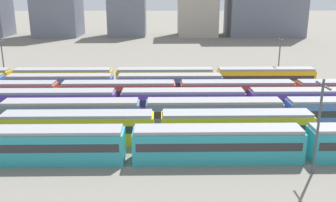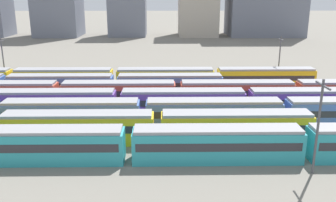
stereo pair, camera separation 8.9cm
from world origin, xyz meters
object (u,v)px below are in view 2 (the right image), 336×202
(train_track_5, at_px, (61,85))
(train_track_6, at_px, (115,78))
(train_track_0, at_px, (128,144))
(catenary_pole_0, at_px, (318,123))
(train_track_3, at_px, (247,102))
(catenary_pole_3, at_px, (279,57))
(train_track_2, at_px, (284,113))
(train_track_1, at_px, (78,127))
(catenary_pole_1, at_px, (3,59))
(train_track_4, at_px, (178,93))

(train_track_5, xyz_separation_m, train_track_6, (8.67, 5.20, 0.00))
(train_track_0, distance_m, catenary_pole_0, 19.24)
(train_track_0, xyz_separation_m, train_track_3, (16.09, 15.60, 0.00))
(catenary_pole_3, bearing_deg, train_track_2, -105.03)
(train_track_5, bearing_deg, train_track_1, -70.11)
(train_track_0, distance_m, train_track_6, 31.64)
(train_track_2, height_order, catenary_pole_1, catenary_pole_1)
(train_track_6, height_order, catenary_pole_1, catenary_pole_1)
(train_track_1, xyz_separation_m, train_track_6, (1.15, 26.00, 0.00))
(train_track_4, distance_m, train_track_5, 20.75)
(train_track_3, distance_m, catenary_pole_0, 19.21)
(train_track_4, height_order, train_track_6, same)
(train_track_1, height_order, train_track_6, same)
(train_track_3, height_order, catenary_pole_0, catenary_pole_0)
(train_track_0, xyz_separation_m, train_track_6, (-5.28, 31.20, 0.00))
(train_track_0, bearing_deg, catenary_pole_3, 52.54)
(train_track_0, height_order, catenary_pole_3, catenary_pole_3)
(train_track_6, distance_m, catenary_pole_1, 22.04)
(train_track_0, xyz_separation_m, train_track_4, (6.13, 20.80, 0.00))
(train_track_1, height_order, catenary_pole_3, catenary_pole_3)
(train_track_4, distance_m, catenary_pole_3, 24.59)
(train_track_6, distance_m, catenary_pole_0, 41.99)
(train_track_1, bearing_deg, train_track_4, 51.16)
(train_track_5, relative_size, catenary_pole_3, 6.04)
(catenary_pole_1, distance_m, catenary_pole_3, 53.23)
(train_track_0, bearing_deg, train_track_3, 44.11)
(train_track_3, height_order, train_track_5, same)
(catenary_pole_0, distance_m, catenary_pole_1, 58.92)
(train_track_5, xyz_separation_m, catenary_pole_0, (32.62, -29.12, 3.47))
(train_track_4, xyz_separation_m, catenary_pole_0, (12.53, -23.92, 3.47))
(train_track_5, bearing_deg, train_track_0, -61.78)
(train_track_3, relative_size, train_track_5, 2.02)
(train_track_0, distance_m, train_track_3, 22.41)
(catenary_pole_0, distance_m, catenary_pole_3, 38.30)
(train_track_3, distance_m, train_track_6, 26.46)
(train_track_2, bearing_deg, train_track_4, 142.96)
(train_track_5, bearing_deg, train_track_3, -19.09)
(catenary_pole_0, height_order, catenary_pole_1, catenary_pole_0)
(train_track_3, bearing_deg, train_track_0, -135.89)
(train_track_0, distance_m, catenary_pole_1, 43.67)
(train_track_4, height_order, catenary_pole_1, catenary_pole_1)
(train_track_5, bearing_deg, train_track_6, 30.95)
(catenary_pole_1, bearing_deg, train_track_2, -27.03)
(train_track_0, bearing_deg, train_track_2, 27.58)
(catenary_pole_0, bearing_deg, train_track_6, 124.91)
(train_track_2, distance_m, catenary_pole_1, 52.62)
(train_track_0, height_order, train_track_5, same)
(train_track_1, distance_m, catenary_pole_1, 35.68)
(train_track_1, relative_size, train_track_5, 1.00)
(train_track_5, bearing_deg, catenary_pole_0, -41.75)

